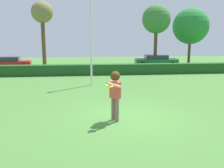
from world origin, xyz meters
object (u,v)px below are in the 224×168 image
willow_tree (191,26)px  person (115,90)px  birch_tree (156,20)px  bare_elm_tree (42,14)px  parked_car_green (156,60)px  frisbee (110,86)px  parked_car_red (7,63)px  lamppost (91,37)px

willow_tree → person: bearing=-120.3°
birch_tree → bare_elm_tree: (-11.78, 2.72, 0.69)m
parked_car_green → willow_tree: size_ratio=0.69×
frisbee → parked_car_green: bearing=68.5°
birch_tree → parked_car_red: bearing=-174.1°
lamppost → parked_car_green: (6.83, 9.03, -2.32)m
willow_tree → bare_elm_tree: (-16.35, 0.73, 1.22)m
frisbee → willow_tree: size_ratio=0.04×
birch_tree → bare_elm_tree: bearing=167.0°
person → birch_tree: bearing=69.2°
person → willow_tree: willow_tree is taller
parked_car_green → willow_tree: 6.46m
parked_car_green → frisbee: bearing=-111.5°
frisbee → parked_car_red: size_ratio=0.06×
willow_tree → parked_car_green: bearing=-149.9°
person → parked_car_green: person is taller
willow_tree → bare_elm_tree: bare_elm_tree is taller
birch_tree → bare_elm_tree: bare_elm_tree is taller
willow_tree → bare_elm_tree: size_ratio=0.92×
person → frisbee: person is taller
parked_car_red → birch_tree: 15.14m
lamppost → parked_car_green: 11.56m
frisbee → parked_car_green: 17.53m
willow_tree → birch_tree: (-4.57, -1.98, 0.54)m
frisbee → lamppost: bearing=93.2°
parked_car_red → willow_tree: (19.08, 3.47, 3.54)m
bare_elm_tree → lamppost: bearing=-68.8°
person → willow_tree: (10.87, 18.58, 3.09)m
willow_tree → birch_tree: bearing=-156.6°
lamppost → bare_elm_tree: bare_elm_tree is taller
lamppost → bare_elm_tree: bearing=111.2°
birch_tree → person: bearing=-110.8°
willow_tree → bare_elm_tree: 16.41m
parked_car_green → bare_elm_tree: bearing=163.6°
lamppost → birch_tree: (6.93, 9.75, 1.76)m
parked_car_red → birch_tree: bearing=5.9°
person → bare_elm_tree: bare_elm_tree is taller
frisbee → willow_tree: willow_tree is taller
parked_car_red → parked_car_green: 14.43m
person → lamppost: (-0.63, 6.84, 1.86)m
bare_elm_tree → parked_car_green: bearing=-16.4°
person → parked_car_red: 17.20m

